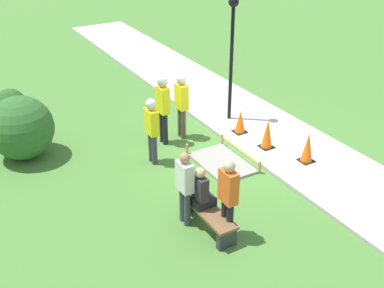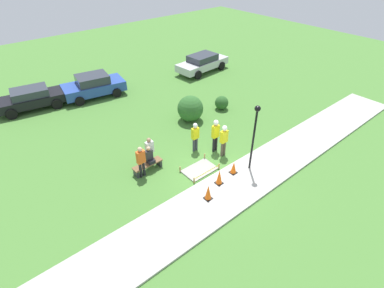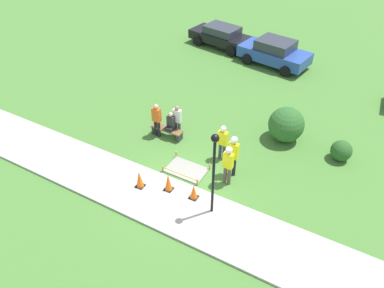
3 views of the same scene
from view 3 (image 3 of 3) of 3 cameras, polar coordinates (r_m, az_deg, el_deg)
ground_plane at (r=15.13m, az=-1.07°, el=-6.13°), size 60.00×60.00×0.00m
sidewalk at (r=14.35m, az=-3.66°, el=-9.05°), size 28.00×2.54×0.10m
wet_concrete_patch at (r=15.70m, az=-0.87°, el=-3.98°), size 1.69×1.13×0.32m
traffic_cone_near_patch at (r=14.78m, az=-8.00°, el=-5.32°), size 0.34×0.34×0.77m
traffic_cone_far_patch at (r=14.54m, az=-3.63°, el=-5.81°), size 0.34×0.34×0.78m
traffic_cone_sidewalk_edge at (r=14.24m, az=0.26°, el=-7.25°), size 0.34×0.34×0.65m
park_bench at (r=17.44m, az=-3.82°, el=2.02°), size 1.55×0.44×0.45m
person_seated_on_bench at (r=17.11m, az=-3.28°, el=3.24°), size 0.36×0.44×0.89m
worker_supervisor at (r=14.49m, az=5.52°, el=-2.76°), size 0.40×0.27×1.85m
worker_assistant at (r=14.88m, az=6.30°, el=-1.23°), size 0.40×0.28×1.93m
worker_trainee at (r=15.74m, az=4.70°, el=0.64°), size 0.40×0.25×1.72m
bystander_in_orange_shirt at (r=17.14m, az=-5.40°, el=3.92°), size 0.40×0.23×1.72m
bystander_in_gray_shirt at (r=17.13m, az=-2.25°, el=3.82°), size 0.40×0.22×1.63m
lamppost_near at (r=12.41m, az=3.36°, el=-2.91°), size 0.28×0.28×3.49m
parked_car_black at (r=26.38m, az=4.57°, el=16.09°), size 4.69×2.54×1.42m
parked_car_blue at (r=24.27m, az=12.46°, el=13.49°), size 4.53×2.70×1.59m
shrub_rounded_near at (r=17.47m, az=14.16°, el=2.89°), size 1.62×1.62×1.62m
shrub_rounded_mid at (r=17.24m, az=21.79°, el=-0.95°), size 0.91×0.91×0.91m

